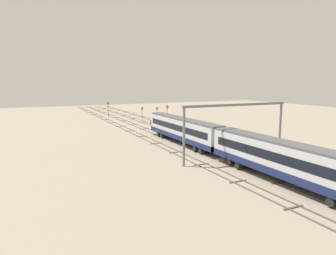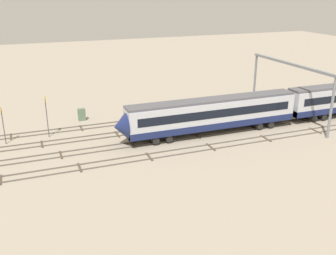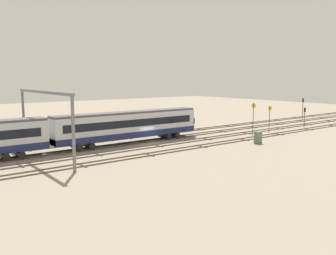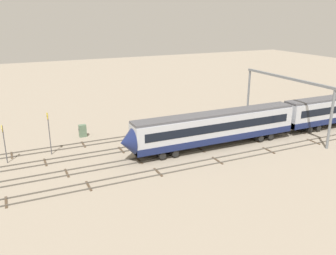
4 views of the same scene
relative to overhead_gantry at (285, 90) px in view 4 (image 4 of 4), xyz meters
name	(u,v)px [view 4 (image 4 of 4)]	position (x,y,z in m)	size (l,w,h in m)	color
ground_plane	(193,144)	(15.87, -0.19, -6.39)	(202.78, 202.78, 0.00)	gray
track_near_foreground	(173,131)	(15.87, -6.60, -6.32)	(186.78, 2.40, 0.16)	#59544C
track_second_near	(186,139)	(15.87, -2.32, -6.32)	(186.78, 2.40, 0.16)	#59544C
track_with_train	(200,149)	(15.87, 1.95, -6.32)	(186.78, 2.40, 0.16)	#59544C
track_second_far	(218,160)	(15.87, 6.23, -6.32)	(186.78, 2.40, 0.16)	#59544C
overhead_gantry	(285,90)	(0.00, 0.00, 0.00)	(0.40, 18.37, 8.47)	slate
speed_sign_near_foreground	(49,128)	(34.45, -4.82, -2.76)	(0.14, 0.90, 5.69)	#4C4C51
speed_sign_far_trackside	(4,139)	(39.80, -4.23, -3.26)	(0.14, 0.84, 4.90)	#4C4C51
relay_cabinet	(83,131)	(29.19, -10.09, -5.47)	(1.09, 0.72, 1.85)	#597259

